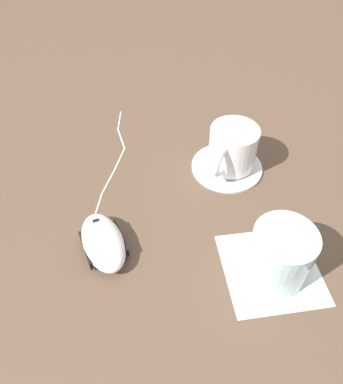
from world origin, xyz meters
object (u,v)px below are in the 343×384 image
at_px(saucer, 227,166).
at_px(drinking_glass, 280,255).
at_px(coffee_cup, 232,148).
at_px(computer_mouse, 103,242).

distance_m(saucer, drinking_glass, 0.22).
xyz_separation_m(saucer, coffee_cup, (-0.00, -0.00, 0.04)).
relative_size(saucer, coffee_cup, 1.10).
bearing_deg(drinking_glass, computer_mouse, 6.33).
distance_m(computer_mouse, drinking_glass, 0.24).
height_order(computer_mouse, drinking_glass, drinking_glass).
xyz_separation_m(coffee_cup, computer_mouse, (0.15, 0.22, -0.03)).
relative_size(saucer, computer_mouse, 1.04).
bearing_deg(computer_mouse, saucer, -123.39).
bearing_deg(saucer, drinking_glass, 117.49).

